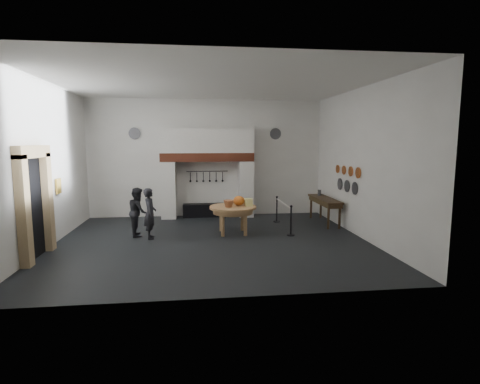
{
  "coord_description": "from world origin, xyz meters",
  "views": [
    {
      "loc": [
        -0.49,
        -10.63,
        2.89
      ],
      "look_at": [
        0.9,
        0.71,
        1.35
      ],
      "focal_mm": 28.0,
      "sensor_mm": 36.0,
      "label": 1
    }
  ],
  "objects": [
    {
      "name": "copper_pan_d",
      "position": [
        4.46,
        1.85,
        1.95
      ],
      "size": [
        0.03,
        0.28,
        0.28
      ],
      "primitive_type": "cylinder",
      "rotation": [
        0.0,
        1.57,
        0.0
      ],
      "color": "#C6662D",
      "rests_on": "wall_right"
    },
    {
      "name": "pewter_plate_back_left",
      "position": [
        -2.7,
        3.96,
        3.2
      ],
      "size": [
        0.44,
        0.03,
        0.44
      ],
      "primitive_type": "cylinder",
      "rotation": [
        1.57,
        0.0,
        0.0
      ],
      "color": "#4C4C51",
      "rests_on": "wall_back"
    },
    {
      "name": "door_recess",
      "position": [
        -4.47,
        -1.0,
        1.25
      ],
      "size": [
        0.04,
        1.1,
        2.5
      ],
      "primitive_type": "cube",
      "color": "black",
      "rests_on": "floor"
    },
    {
      "name": "chimney_pier_left",
      "position": [
        -1.48,
        3.65,
        1.07
      ],
      "size": [
        0.55,
        0.7,
        2.15
      ],
      "primitive_type": "cube",
      "color": "silver",
      "rests_on": "floor"
    },
    {
      "name": "pewter_plate_back_right",
      "position": [
        2.7,
        3.96,
        3.2
      ],
      "size": [
        0.44,
        0.03,
        0.44
      ],
      "primitive_type": "cylinder",
      "rotation": [
        1.57,
        0.0,
        0.0
      ],
      "color": "#4C4C51",
      "rests_on": "wall_back"
    },
    {
      "name": "utensil_rail",
      "position": [
        0.0,
        3.92,
        1.75
      ],
      "size": [
        1.6,
        0.02,
        0.02
      ],
      "primitive_type": "cylinder",
      "rotation": [
        0.0,
        1.57,
        0.0
      ],
      "color": "black",
      "rests_on": "wall_back"
    },
    {
      "name": "wall_left",
      "position": [
        -4.5,
        0.0,
        2.25
      ],
      "size": [
        0.02,
        8.0,
        4.5
      ],
      "primitive_type": "cube",
      "color": "silver",
      "rests_on": "floor"
    },
    {
      "name": "barrier_rope",
      "position": [
        2.45,
        1.42,
        0.85
      ],
      "size": [
        0.04,
        2.0,
        0.04
      ],
      "primitive_type": "cylinder",
      "rotation": [
        1.57,
        0.0,
        0.0
      ],
      "color": "silver",
      "rests_on": "barrier_post_near"
    },
    {
      "name": "floor",
      "position": [
        0.0,
        0.0,
        0.0
      ],
      "size": [
        9.0,
        8.0,
        0.02
      ],
      "primitive_type": "cube",
      "color": "black",
      "rests_on": "ground"
    },
    {
      "name": "chimney_pier_right",
      "position": [
        1.48,
        3.65,
        1.07
      ],
      "size": [
        0.55,
        0.7,
        2.15
      ],
      "primitive_type": "cube",
      "color": "silver",
      "rests_on": "floor"
    },
    {
      "name": "pewter_plate_left",
      "position": [
        4.46,
        0.4,
        1.45
      ],
      "size": [
        0.03,
        0.4,
        0.4
      ],
      "primitive_type": "cylinder",
      "rotation": [
        0.0,
        1.57,
        0.0
      ],
      "color": "#4C4C51",
      "rests_on": "wall_right"
    },
    {
      "name": "door_jamb_far",
      "position": [
        -4.38,
        -0.3,
        1.3
      ],
      "size": [
        0.22,
        0.3,
        2.6
      ],
      "primitive_type": "cube",
      "color": "tan",
      "rests_on": "floor"
    },
    {
      "name": "wall_back",
      "position": [
        0.0,
        4.0,
        2.25
      ],
      "size": [
        9.0,
        0.02,
        4.5
      ],
      "primitive_type": "cube",
      "color": "silver",
      "rests_on": "floor"
    },
    {
      "name": "cheese_block_big",
      "position": [
        1.2,
        0.86,
        0.99
      ],
      "size": [
        0.22,
        0.22,
        0.24
      ],
      "primitive_type": "cube",
      "color": "#E3DE87",
      "rests_on": "work_table"
    },
    {
      "name": "copper_pan_b",
      "position": [
        4.46,
        0.75,
        1.95
      ],
      "size": [
        0.03,
        0.32,
        0.32
      ],
      "primitive_type": "cylinder",
      "rotation": [
        0.0,
        1.57,
        0.0
      ],
      "color": "#C6662D",
      "rests_on": "wall_right"
    },
    {
      "name": "visitor_near",
      "position": [
        -1.83,
        0.6,
        0.76
      ],
      "size": [
        0.44,
        0.6,
        1.53
      ],
      "primitive_type": "imported",
      "rotation": [
        0.0,
        0.0,
        1.71
      ],
      "color": "black",
      "rests_on": "floor"
    },
    {
      "name": "cheese_block_small",
      "position": [
        1.18,
        1.16,
        0.97
      ],
      "size": [
        0.18,
        0.18,
        0.2
      ],
      "primitive_type": "cube",
      "color": "#E8D88B",
      "rests_on": "work_table"
    },
    {
      "name": "wall_plaque",
      "position": [
        -4.45,
        0.8,
        1.6
      ],
      "size": [
        0.05,
        0.34,
        0.44
      ],
      "primitive_type": "cube",
      "color": "gold",
      "rests_on": "wall_left"
    },
    {
      "name": "wall_front",
      "position": [
        0.0,
        -4.0,
        2.25
      ],
      "size": [
        9.0,
        0.02,
        4.5
      ],
      "primitive_type": "cube",
      "color": "silver",
      "rests_on": "floor"
    },
    {
      "name": "ceiling",
      "position": [
        0.0,
        0.0,
        4.5
      ],
      "size": [
        9.0,
        8.0,
        0.02
      ],
      "primitive_type": "cube",
      "color": "silver",
      "rests_on": "wall_back"
    },
    {
      "name": "door_jamb_near",
      "position": [
        -4.38,
        -1.7,
        1.3
      ],
      "size": [
        0.22,
        0.3,
        2.6
      ],
      "primitive_type": "cube",
      "color": "tan",
      "rests_on": "floor"
    },
    {
      "name": "pumpkin",
      "position": [
        0.9,
        1.01,
        1.03
      ],
      "size": [
        0.36,
        0.36,
        0.31
      ],
      "primitive_type": "ellipsoid",
      "color": "orange",
      "rests_on": "work_table"
    },
    {
      "name": "barrier_post_far",
      "position": [
        2.45,
        2.42,
        0.45
      ],
      "size": [
        0.05,
        0.05,
        0.9
      ],
      "primitive_type": "cylinder",
      "color": "black",
      "rests_on": "floor"
    },
    {
      "name": "visitor_far",
      "position": [
        -2.23,
        1.0,
        0.75
      ],
      "size": [
        0.68,
        0.81,
        1.5
      ],
      "primitive_type": "imported",
      "rotation": [
        0.0,
        0.0,
        1.73
      ],
      "color": "black",
      "rests_on": "floor"
    },
    {
      "name": "work_table",
      "position": [
        0.7,
        0.91,
        0.84
      ],
      "size": [
        1.68,
        1.68,
        0.07
      ],
      "primitive_type": "cylinder",
      "rotation": [
        0.0,
        0.0,
        -0.15
      ],
      "color": "tan",
      "rests_on": "floor"
    },
    {
      "name": "chimney_hood",
      "position": [
        0.0,
        3.65,
        2.92
      ],
      "size": [
        3.5,
        0.7,
        0.9
      ],
      "primitive_type": "cube",
      "color": "silver",
      "rests_on": "hearth_brick_band"
    },
    {
      "name": "pewter_plate_mid",
      "position": [
        4.46,
        1.0,
        1.45
      ],
      "size": [
        0.03,
        0.4,
        0.4
      ],
      "primitive_type": "cylinder",
      "rotation": [
        0.0,
        1.57,
        0.0
      ],
      "color": "#4C4C51",
      "rests_on": "wall_right"
    },
    {
      "name": "barrier_post_near",
      "position": [
        2.45,
        0.42,
        0.45
      ],
      "size": [
        0.05,
        0.05,
        0.9
      ],
      "primitive_type": "cylinder",
      "color": "black",
      "rests_on": "floor"
    },
    {
      "name": "pewter_plate_right",
      "position": [
        4.46,
        1.6,
        1.45
      ],
      "size": [
        0.03,
        0.4,
        0.4
      ],
      "primitive_type": "cylinder",
      "rotation": [
        0.0,
        1.57,
        0.0
      ],
      "color": "#4C4C51",
      "rests_on": "wall_right"
    },
    {
      "name": "hearth_brick_band",
      "position": [
        0.0,
        3.65,
        2.31
      ],
      "size": [
        3.5,
        0.72,
        0.32
      ],
      "primitive_type": "cube",
      "color": "#9E442B",
      "rests_on": "chimney_pier_left"
    },
    {
      "name": "door_lintel",
      "position": [
        -4.38,
        -1.0,
        2.65
      ],
      "size": [
        0.22,
        1.7,
        0.3
      ],
      "primitive_type": "cube",
      "color": "tan",
      "rests_on": "door_jamb_near"
    },
    {
      "name": "copper_pan_c",
      "position": [
        4.46,
        1.3,
        1.95
      ],
      "size": [
        0.03,
        0.3,
        0.3
      ],
      "primitive_type": "cylinder",
      "rotation": [
        0.0,
        1.57,
        0.0
      ],
      "color": "#C6662D",
      "rests_on": "wall_right"
    },
    {
      "name": "copper_pan_a",
      "position": [
        4.46,
        0.2,
        1.95
      ],
      "size": [
        0.03,
        0.34,
        0.34
      ],
      "primitive_type": "cylinder",
      "rotation": [
        0.0,
        1.57,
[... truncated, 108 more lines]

